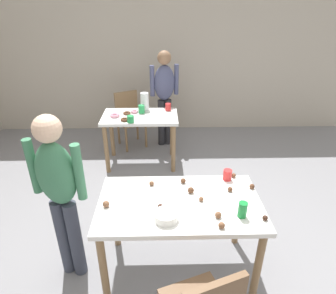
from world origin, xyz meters
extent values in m
plane|color=gray|center=(0.00, 0.00, 0.00)|extent=(6.40, 6.40, 0.00)
cube|color=#BCB2A3|center=(0.00, 3.20, 1.30)|extent=(6.40, 0.10, 2.60)
cube|color=white|center=(-0.02, -0.08, 0.73)|extent=(1.29, 0.74, 0.04)
cylinder|color=olive|center=(-0.61, -0.39, 0.35)|extent=(0.06, 0.06, 0.71)
cylinder|color=olive|center=(0.57, -0.39, 0.35)|extent=(0.06, 0.06, 0.71)
cylinder|color=olive|center=(-0.61, 0.23, 0.35)|extent=(0.06, 0.06, 0.71)
cylinder|color=olive|center=(0.57, 0.23, 0.35)|extent=(0.06, 0.06, 0.71)
cube|color=white|center=(-0.46, 1.84, 0.73)|extent=(1.03, 0.62, 0.04)
cylinder|color=olive|center=(-0.91, 1.59, 0.35)|extent=(0.06, 0.06, 0.71)
cylinder|color=olive|center=(0.00, 1.59, 0.35)|extent=(0.06, 0.06, 0.71)
cylinder|color=olive|center=(-0.91, 2.09, 0.35)|extent=(0.06, 0.06, 0.71)
cylinder|color=olive|center=(0.00, 2.09, 0.35)|extent=(0.06, 0.06, 0.71)
cube|color=olive|center=(-0.64, 2.43, 0.43)|extent=(0.54, 0.54, 0.04)
cube|color=olive|center=(-0.73, 2.59, 0.66)|extent=(0.35, 0.21, 0.42)
cylinder|color=olive|center=(-0.41, 2.36, 0.21)|extent=(0.04, 0.04, 0.41)
cylinder|color=olive|center=(-0.71, 2.20, 0.21)|extent=(0.04, 0.04, 0.41)
cylinder|color=olive|center=(-0.57, 2.66, 0.21)|extent=(0.04, 0.04, 0.41)
cylinder|color=olive|center=(-0.87, 2.50, 0.21)|extent=(0.04, 0.04, 0.41)
cylinder|color=#383D4C|center=(-1.00, -0.06, 0.38)|extent=(0.11, 0.11, 0.75)
cylinder|color=#383D4C|center=(-0.89, -0.09, 0.38)|extent=(0.11, 0.11, 0.75)
ellipsoid|color=#3D7A56|center=(-0.95, -0.07, 1.02)|extent=(0.36, 0.27, 0.53)
sphere|color=beige|center=(-0.95, -0.07, 1.39)|extent=(0.20, 0.20, 0.20)
cylinder|color=#3D7A56|center=(-1.13, -0.03, 1.06)|extent=(0.08, 0.08, 0.45)
cylinder|color=#3D7A56|center=(-0.76, -0.12, 1.06)|extent=(0.08, 0.08, 0.45)
cylinder|color=#28282D|center=(-0.05, 2.49, 0.38)|extent=(0.11, 0.11, 0.76)
cylinder|color=#28282D|center=(-0.16, 2.46, 0.38)|extent=(0.11, 0.11, 0.76)
ellipsoid|color=#4C5175|center=(-0.11, 2.47, 1.04)|extent=(0.36, 0.27, 0.54)
sphere|color=#997051|center=(-0.11, 2.47, 1.41)|extent=(0.21, 0.21, 0.21)
cylinder|color=#4C5175|center=(0.08, 2.52, 1.08)|extent=(0.08, 0.08, 0.46)
cylinder|color=#4C5175|center=(-0.29, 2.43, 1.08)|extent=(0.08, 0.08, 0.46)
cylinder|color=white|center=(-0.13, -0.29, 0.78)|extent=(0.18, 0.18, 0.06)
cylinder|color=#198438|center=(0.43, -0.26, 0.81)|extent=(0.07, 0.07, 0.12)
cube|color=silver|center=(-0.31, -0.04, 0.75)|extent=(0.17, 0.02, 0.01)
cylinder|color=red|center=(0.42, 0.23, 0.80)|extent=(0.08, 0.08, 0.10)
sphere|color=#3D2319|center=(0.59, -0.31, 0.77)|extent=(0.04, 0.04, 0.04)
sphere|color=brown|center=(0.60, 0.08, 0.77)|extent=(0.04, 0.04, 0.04)
sphere|color=#3D2319|center=(-0.17, -0.16, 0.77)|extent=(0.04, 0.04, 0.04)
sphere|color=brown|center=(0.15, -0.08, 0.77)|extent=(0.04, 0.04, 0.04)
sphere|color=brown|center=(0.03, 0.18, 0.77)|extent=(0.05, 0.05, 0.05)
sphere|color=brown|center=(-0.59, -0.13, 0.78)|extent=(0.05, 0.05, 0.05)
sphere|color=brown|center=(0.49, 0.26, 0.77)|extent=(0.04, 0.04, 0.04)
sphere|color=brown|center=(0.25, -0.27, 0.77)|extent=(0.05, 0.05, 0.05)
sphere|color=brown|center=(0.41, 0.05, 0.77)|extent=(0.04, 0.04, 0.04)
sphere|color=brown|center=(0.25, -0.38, 0.77)|extent=(0.05, 0.05, 0.05)
sphere|color=brown|center=(-0.25, 0.15, 0.77)|extent=(0.04, 0.04, 0.04)
sphere|color=brown|center=(0.08, 0.04, 0.78)|extent=(0.05, 0.05, 0.05)
cylinder|color=white|center=(-0.40, 2.07, 0.87)|extent=(0.12, 0.12, 0.25)
cylinder|color=green|center=(-0.44, 1.94, 0.81)|extent=(0.09, 0.09, 0.11)
cylinder|color=red|center=(-0.06, 2.03, 0.80)|extent=(0.08, 0.08, 0.10)
cylinder|color=green|center=(-0.56, 1.59, 0.80)|extent=(0.09, 0.09, 0.09)
torus|color=brown|center=(-0.64, 1.64, 0.77)|extent=(0.11, 0.11, 0.03)
torus|color=pink|center=(-0.79, 1.79, 0.77)|extent=(0.13, 0.13, 0.04)
torus|color=pink|center=(-0.54, 1.95, 0.77)|extent=(0.10, 0.10, 0.03)
torus|color=brown|center=(-0.64, 1.89, 0.77)|extent=(0.10, 0.10, 0.03)
camera|label=1|loc=(-0.16, -1.93, 2.18)|focal=31.07mm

